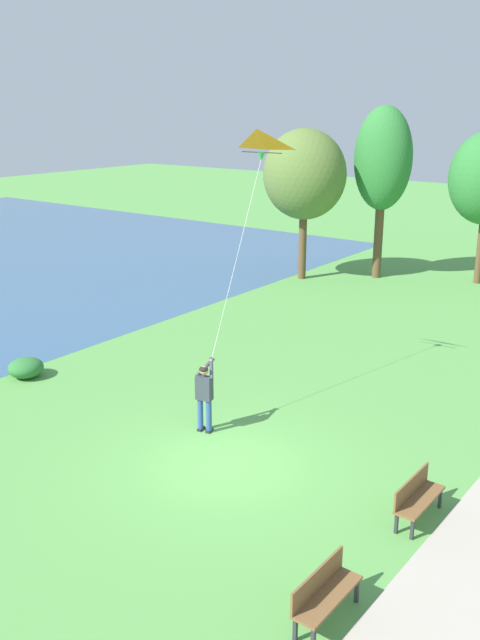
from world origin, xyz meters
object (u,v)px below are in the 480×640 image
(tree_lakeside_near, at_px, (304,175))
(lakeside_shrub, at_px, (26,368))
(person_kite_flyer, at_px, (205,392))
(tree_lakeside_far, at_px, (383,160))
(flying_kite, at_px, (257,147))
(park_bench_far_walkway, at_px, (417,496))
(park_bench_near_walkway, at_px, (324,591))

(tree_lakeside_near, height_order, lakeside_shrub, tree_lakeside_near)
(person_kite_flyer, distance_m, tree_lakeside_far, 18.28)
(flying_kite, height_order, lakeside_shrub, flying_kite)
(tree_lakeside_far, relative_size, tree_lakeside_near, 1.14)
(flying_kite, bearing_deg, park_bench_far_walkway, -29.00)
(tree_lakeside_far, bearing_deg, park_bench_far_walkway, -61.73)
(flying_kite, distance_m, lakeside_shrub, 9.43)
(tree_lakeside_near, bearing_deg, park_bench_far_walkway, -51.66)
(park_bench_near_walkway, distance_m, tree_lakeside_near, 23.04)
(person_kite_flyer, xyz_separation_m, park_bench_far_walkway, (5.76, -0.51, -0.54))
(flying_kite, bearing_deg, person_kite_flyer, -78.35)
(flying_kite, height_order, tree_lakeside_near, flying_kite)
(flying_kite, relative_size, tree_lakeside_far, 0.69)
(flying_kite, bearing_deg, park_bench_near_walkway, -47.98)
(park_bench_near_walkway, distance_m, lakeside_shrub, 12.80)
(flying_kite, relative_size, park_bench_near_walkway, 3.58)
(park_bench_near_walkway, bearing_deg, person_kite_flyer, 144.94)
(flying_kite, bearing_deg, tree_lakeside_near, 116.21)
(person_kite_flyer, distance_m, park_bench_near_walkway, 7.00)
(park_bench_far_walkway, relative_size, tree_lakeside_near, 0.22)
(tree_lakeside_far, distance_m, lakeside_shrub, 18.68)
(tree_lakeside_far, relative_size, lakeside_shrub, 7.42)
(person_kite_flyer, distance_m, tree_lakeside_near, 16.80)
(park_bench_near_walkway, bearing_deg, park_bench_far_walkway, 89.33)
(tree_lakeside_near, bearing_deg, park_bench_near_walkway, -57.24)
(park_bench_far_walkway, relative_size, lakeside_shrub, 1.43)
(park_bench_near_walkway, height_order, park_bench_far_walkway, same)
(person_kite_flyer, xyz_separation_m, lakeside_shrub, (-6.57, -0.43, -0.75))
(person_kite_flyer, relative_size, lakeside_shrub, 1.74)
(person_kite_flyer, bearing_deg, flying_kite, 101.65)
(person_kite_flyer, relative_size, park_bench_near_walkway, 1.21)
(person_kite_flyer, relative_size, tree_lakeside_far, 0.23)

